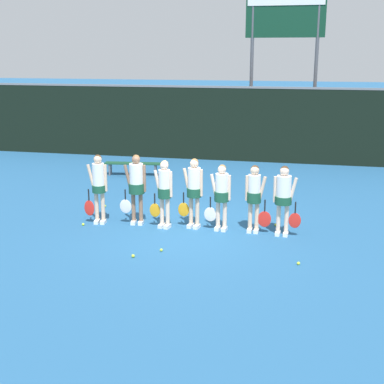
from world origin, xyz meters
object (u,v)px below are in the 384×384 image
(player_0, at_px, (98,184))
(tennis_ball_4, at_px, (276,225))
(player_1, at_px, (136,183))
(tennis_ball_3, at_px, (280,214))
(tennis_ball_5, at_px, (298,263))
(tennis_ball_1, at_px, (133,256))
(tennis_ball_2, at_px, (161,250))
(player_6, at_px, (284,195))
(player_5, at_px, (254,194))
(scoreboard, at_px, (285,36))
(tennis_ball_6, at_px, (105,206))
(player_2, at_px, (164,189))
(tennis_ball_0, at_px, (83,224))
(bench_courtside, at_px, (133,164))
(player_3, at_px, (194,187))
(player_4, at_px, (221,192))

(player_0, bearing_deg, tennis_ball_4, 2.90)
(player_1, distance_m, tennis_ball_4, 3.64)
(tennis_ball_3, xyz_separation_m, tennis_ball_5, (0.58, -3.35, -0.00))
(tennis_ball_1, height_order, tennis_ball_5, tennis_ball_1)
(tennis_ball_3, relative_size, tennis_ball_5, 1.08)
(player_0, distance_m, tennis_ball_2, 2.79)
(tennis_ball_4, bearing_deg, player_6, -73.75)
(tennis_ball_5, bearing_deg, tennis_ball_3, 99.83)
(player_5, height_order, tennis_ball_2, player_5)
(player_6, xyz_separation_m, tennis_ball_2, (-2.52, -1.65, -0.97))
(player_0, relative_size, tennis_ball_3, 24.61)
(scoreboard, bearing_deg, player_6, -86.34)
(scoreboard, height_order, tennis_ball_2, scoreboard)
(tennis_ball_6, bearing_deg, player_1, -42.12)
(scoreboard, relative_size, player_2, 3.71)
(scoreboard, distance_m, tennis_ball_6, 10.89)
(tennis_ball_1, distance_m, tennis_ball_5, 3.45)
(player_0, bearing_deg, player_5, -4.10)
(tennis_ball_5, bearing_deg, tennis_ball_6, 150.24)
(tennis_ball_1, bearing_deg, player_5, 43.67)
(player_0, bearing_deg, player_6, -5.48)
(tennis_ball_0, relative_size, tennis_ball_4, 0.95)
(tennis_ball_0, relative_size, tennis_ball_3, 0.91)
(player_0, bearing_deg, tennis_ball_2, -43.99)
(bench_courtside, distance_m, player_3, 6.19)
(tennis_ball_2, distance_m, tennis_ball_6, 3.86)
(tennis_ball_1, bearing_deg, tennis_ball_4, 44.52)
(player_4, distance_m, tennis_ball_5, 2.81)
(player_0, distance_m, tennis_ball_1, 2.78)
(player_1, distance_m, tennis_ball_2, 2.31)
(player_2, bearing_deg, player_6, 11.58)
(player_5, height_order, tennis_ball_5, player_5)
(player_6, height_order, tennis_ball_4, player_6)
(player_3, relative_size, player_6, 1.04)
(tennis_ball_0, xyz_separation_m, tennis_ball_3, (4.76, 1.91, 0.00))
(tennis_ball_0, relative_size, tennis_ball_5, 0.98)
(player_6, relative_size, tennis_ball_4, 24.32)
(tennis_ball_4, distance_m, tennis_ball_5, 2.51)
(player_4, distance_m, tennis_ball_1, 2.82)
(player_5, relative_size, tennis_ball_5, 24.65)
(player_5, relative_size, tennis_ball_4, 23.83)
(player_4, height_order, tennis_ball_2, player_4)
(player_5, height_order, tennis_ball_4, player_5)
(tennis_ball_3, height_order, tennis_ball_6, tennis_ball_3)
(player_6, height_order, tennis_ball_5, player_6)
(tennis_ball_6, bearing_deg, player_4, -19.70)
(player_2, relative_size, tennis_ball_4, 24.47)
(player_2, bearing_deg, tennis_ball_5, -17.06)
(tennis_ball_2, bearing_deg, player_1, 122.63)
(bench_courtside, distance_m, tennis_ball_5, 9.23)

